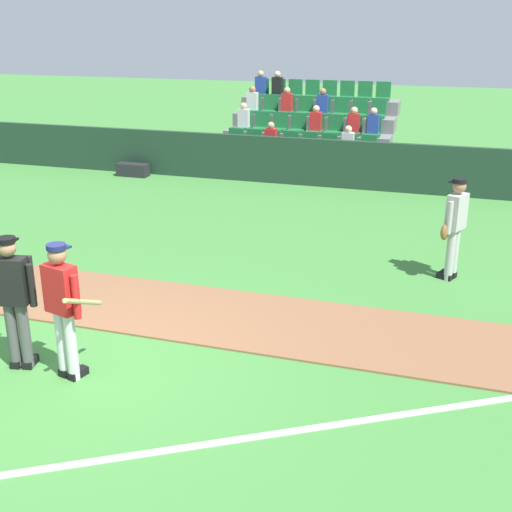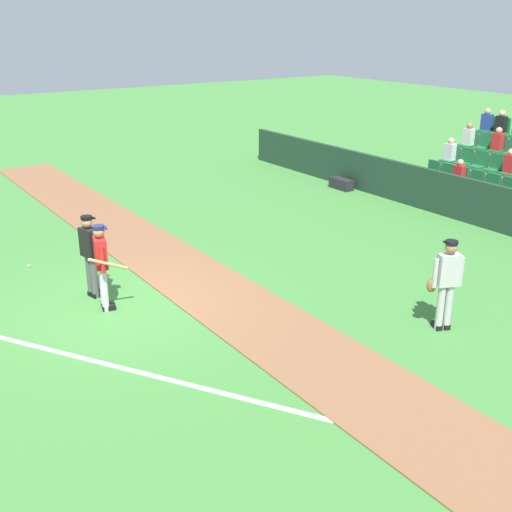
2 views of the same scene
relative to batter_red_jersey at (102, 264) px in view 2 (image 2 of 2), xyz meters
The scene contains 10 objects.
ground_plane 1.00m from the batter_red_jersey, 94.27° to the left, with size 80.00×80.00×0.00m, color #42843A.
infield_dirt_path 2.42m from the batter_red_jersey, 90.47° to the left, with size 28.00×1.95×0.03m, color brown.
foul_line_chalk 3.14m from the batter_red_jersey, ahead, with size 12.00×0.10×0.01m, color white.
dugout_fence 10.73m from the batter_red_jersey, 90.10° to the left, with size 20.00×0.16×1.26m, color #1E3828.
stadium_bleachers 13.02m from the batter_red_jersey, 90.13° to the left, with size 5.00×3.80×2.70m.
batter_red_jersey is the anchor object (origin of this frame).
umpire_home_plate 0.73m from the batter_red_jersey, behind, with size 0.58×0.36×1.76m.
runner_grey_jersey 6.55m from the batter_red_jersey, 47.91° to the left, with size 0.43×0.62×1.76m.
baseball 3.38m from the batter_red_jersey, 168.89° to the right, with size 0.07×0.07×0.07m, color white.
equipment_bag 11.25m from the batter_red_jersey, 113.75° to the left, with size 0.90×0.36×0.36m, color #232328.
Camera 2 is at (11.20, -4.25, 5.47)m, focal length 44.35 mm.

